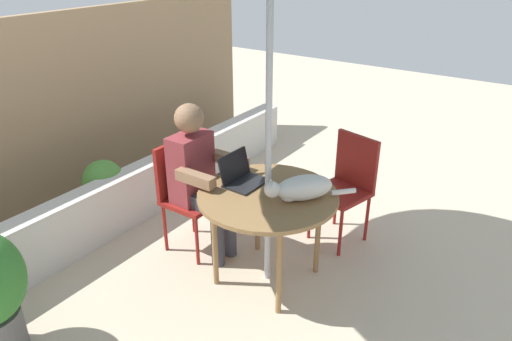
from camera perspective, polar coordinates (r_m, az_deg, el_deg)
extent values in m
plane|color=#BCAD93|center=(3.70, 1.31, -12.64)|extent=(14.00, 14.00, 0.00)
cube|color=#937756|center=(4.76, -22.14, 6.52)|extent=(5.09, 0.08, 1.77)
cube|color=beige|center=(4.39, -14.76, -3.00)|extent=(4.58, 0.20, 0.50)
cylinder|color=olive|center=(3.31, 1.43, -3.00)|extent=(0.99, 0.99, 0.03)
cylinder|color=olive|center=(3.81, 0.19, -5.05)|extent=(0.04, 0.04, 0.69)
cylinder|color=olive|center=(3.45, -4.96, -8.81)|extent=(0.04, 0.04, 0.69)
cylinder|color=olive|center=(3.19, 2.80, -11.95)|extent=(0.04, 0.04, 0.69)
cylinder|color=olive|center=(3.58, 7.43, -7.51)|extent=(0.04, 0.04, 0.69)
cylinder|color=#B7B7BC|center=(3.12, 1.52, 4.19)|extent=(0.04, 0.04, 2.30)
cube|color=maroon|center=(3.82, -7.53, -3.55)|extent=(0.40, 0.40, 0.04)
cube|color=maroon|center=(3.82, -9.75, 0.34)|extent=(0.40, 0.04, 0.44)
cylinder|color=maroon|center=(4.14, -7.56, -4.75)|extent=(0.03, 0.03, 0.43)
cylinder|color=maroon|center=(3.93, -10.85, -6.77)|extent=(0.03, 0.03, 0.43)
cylinder|color=maroon|center=(3.73, -7.08, -8.43)|extent=(0.03, 0.03, 0.43)
cylinder|color=maroon|center=(3.95, -3.84, -6.19)|extent=(0.03, 0.03, 0.43)
cube|color=maroon|center=(3.95, 10.04, -2.66)|extent=(0.49, 0.49, 0.04)
cube|color=maroon|center=(3.98, 11.97, 1.18)|extent=(0.14, 0.40, 0.44)
cylinder|color=maroon|center=(4.10, 13.16, -5.60)|extent=(0.03, 0.03, 0.43)
cylinder|color=maroon|center=(4.27, 9.54, -3.87)|extent=(0.03, 0.03, 0.43)
cylinder|color=maroon|center=(4.04, 6.39, -5.45)|extent=(0.03, 0.03, 0.43)
cylinder|color=maroon|center=(3.86, 10.08, -7.37)|extent=(0.03, 0.03, 0.43)
cube|color=maroon|center=(3.68, -7.78, 0.37)|extent=(0.34, 0.20, 0.54)
sphere|color=#936B4C|center=(3.53, -8.04, 6.22)|extent=(0.22, 0.22, 0.22)
cube|color=#383842|center=(3.64, -6.65, -3.78)|extent=(0.12, 0.30, 0.12)
cylinder|color=#383842|center=(3.70, -4.65, -8.23)|extent=(0.10, 0.10, 0.46)
cube|color=#383842|center=(3.75, -5.06, -2.80)|extent=(0.12, 0.30, 0.12)
cylinder|color=#383842|center=(3.81, -3.13, -7.14)|extent=(0.10, 0.10, 0.46)
cube|color=#936B4C|center=(3.40, -7.29, -0.94)|extent=(0.08, 0.32, 0.08)
cube|color=#936B4C|center=(3.67, -3.19, 1.35)|extent=(0.08, 0.32, 0.08)
cube|color=black|center=(3.42, -1.20, -1.52)|extent=(0.31, 0.23, 0.02)
cube|color=black|center=(3.43, -2.59, 0.55)|extent=(0.30, 0.07, 0.20)
cube|color=black|center=(3.44, -2.71, 0.59)|extent=(0.30, 0.07, 0.20)
ellipsoid|color=silver|center=(3.21, 5.79, -2.04)|extent=(0.43, 0.40, 0.17)
sphere|color=silver|center=(3.13, 1.95, -2.29)|extent=(0.11, 0.11, 0.11)
ellipsoid|color=white|center=(3.19, 3.93, -2.92)|extent=(0.17, 0.17, 0.09)
cylinder|color=silver|center=(3.32, 10.42, -2.52)|extent=(0.16, 0.14, 0.04)
cone|color=silver|center=(3.13, 1.79, -1.23)|extent=(0.04, 0.04, 0.03)
cone|color=silver|center=(3.08, 2.14, -1.71)|extent=(0.04, 0.04, 0.03)
cylinder|color=#9E5138|center=(4.51, -17.34, -4.43)|extent=(0.29, 0.29, 0.24)
ellipsoid|color=#4C8C38|center=(4.38, -17.82, -1.23)|extent=(0.36, 0.36, 0.39)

